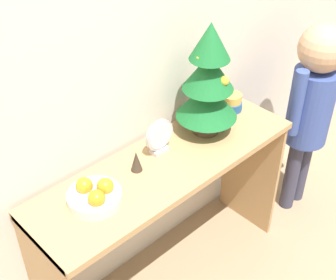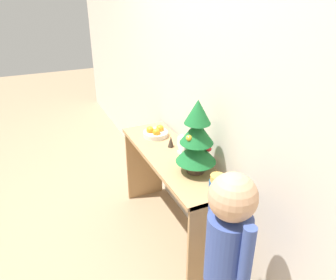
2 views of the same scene
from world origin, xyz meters
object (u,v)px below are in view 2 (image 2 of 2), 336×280
object	(u,v)px
fruit_bowl	(156,133)
desk_clock	(182,145)
singing_bowl	(217,181)
figurine	(171,142)
mini_tree	(197,138)
child_figure	(228,242)

from	to	relation	value
fruit_bowl	desk_clock	xyz separation A→B (m)	(0.37, 0.05, 0.05)
singing_bowl	desk_clock	distance (m)	0.47
fruit_bowl	singing_bowl	distance (m)	0.84
figurine	fruit_bowl	bearing A→B (deg)	-171.73
mini_tree	desk_clock	world-z (taller)	mini_tree
mini_tree	desk_clock	size ratio (longest dim) A/B	3.23
singing_bowl	child_figure	bearing A→B (deg)	-24.89
fruit_bowl	child_figure	bearing A→B (deg)	-5.76
fruit_bowl	singing_bowl	world-z (taller)	fruit_bowl
desk_clock	figurine	bearing A→B (deg)	-171.98
singing_bowl	desk_clock	bearing A→B (deg)	-178.64
mini_tree	figurine	bearing A→B (deg)	179.50
fruit_bowl	figurine	bearing A→B (deg)	8.27
mini_tree	desk_clock	distance (m)	0.31
mini_tree	figurine	size ratio (longest dim) A/B	5.63
mini_tree	desk_clock	bearing A→B (deg)	174.68
fruit_bowl	figurine	distance (m)	0.23
fruit_bowl	desk_clock	bearing A→B (deg)	8.17
singing_bowl	desk_clock	world-z (taller)	desk_clock
child_figure	mini_tree	bearing A→B (deg)	166.06
desk_clock	mini_tree	bearing A→B (deg)	-5.32
desk_clock	fruit_bowl	bearing A→B (deg)	-171.83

